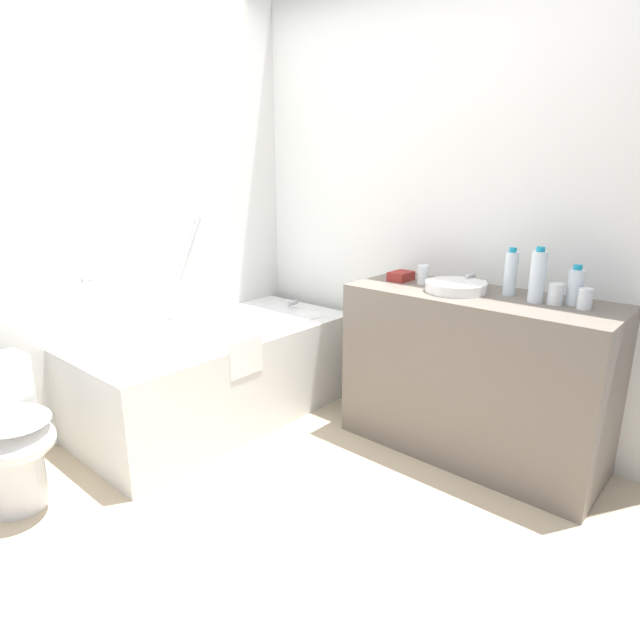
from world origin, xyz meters
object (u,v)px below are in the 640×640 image
at_px(water_bottle_1, 575,287).
at_px(drinking_glass_1, 556,294).
at_px(drinking_glass_0, 423,274).
at_px(drinking_glass_2, 585,299).
at_px(bathtub, 219,370).
at_px(sink_faucet, 472,280).
at_px(water_bottle_2, 511,273).
at_px(toilet, 5,435).
at_px(water_bottle_0, 538,276).
at_px(amenity_basket, 401,276).
at_px(sink_basin, 456,287).

relative_size(water_bottle_1, drinking_glass_1, 1.89).
xyz_separation_m(water_bottle_1, drinking_glass_0, (-0.05, 0.76, -0.03)).
bearing_deg(drinking_glass_2, drinking_glass_0, 90.22).
bearing_deg(bathtub, sink_faucet, -57.06).
bearing_deg(water_bottle_2, toilet, 142.54).
relative_size(toilet, drinking_glass_2, 7.07).
relative_size(water_bottle_0, drinking_glass_0, 2.52).
bearing_deg(amenity_basket, drinking_glass_0, -88.33).
distance_m(sink_faucet, drinking_glass_1, 0.48).
distance_m(water_bottle_2, drinking_glass_1, 0.25).
bearing_deg(drinking_glass_1, water_bottle_0, 101.00).
height_order(toilet, drinking_glass_2, drinking_glass_2).
height_order(toilet, drinking_glass_1, drinking_glass_1).
relative_size(bathtub, amenity_basket, 11.71).
relative_size(water_bottle_0, amenity_basket, 1.86).
bearing_deg(water_bottle_0, toilet, 138.74).
distance_m(drinking_glass_0, drinking_glass_1, 0.69).
xyz_separation_m(bathtub, sink_basin, (0.60, -1.21, 0.59)).
xyz_separation_m(sink_basin, drinking_glass_0, (0.06, 0.23, 0.03)).
xyz_separation_m(water_bottle_2, drinking_glass_0, (-0.06, 0.46, -0.06)).
bearing_deg(water_bottle_2, water_bottle_1, -90.33).
bearing_deg(water_bottle_1, water_bottle_2, 89.67).
distance_m(water_bottle_2, drinking_glass_2, 0.37).
bearing_deg(sink_basin, toilet, 145.52).
xyz_separation_m(water_bottle_0, drinking_glass_1, (0.02, -0.08, -0.07)).
xyz_separation_m(sink_faucet, water_bottle_0, (-0.14, -0.38, 0.09)).
height_order(sink_faucet, water_bottle_1, water_bottle_1).
distance_m(toilet, water_bottle_2, 2.46).
bearing_deg(water_bottle_0, sink_faucet, 70.49).
distance_m(sink_faucet, water_bottle_2, 0.25).
bearing_deg(sink_faucet, drinking_glass_1, -104.34).
bearing_deg(amenity_basket, water_bottle_1, -86.31).
bearing_deg(water_bottle_0, drinking_glass_0, 89.09).
height_order(sink_basin, drinking_glass_2, drinking_glass_2).
distance_m(sink_faucet, drinking_glass_0, 0.26).
xyz_separation_m(sink_basin, water_bottle_1, (0.11, -0.53, 0.06)).
relative_size(drinking_glass_1, drinking_glass_2, 1.05).
bearing_deg(sink_faucet, water_bottle_1, -97.66).
xyz_separation_m(toilet, amenity_basket, (1.83, -0.85, 0.55)).
relative_size(sink_basin, water_bottle_1, 1.65).
distance_m(sink_basin, water_bottle_2, 0.27).
bearing_deg(bathtub, sink_basin, -63.70).
xyz_separation_m(bathtub, drinking_glass_1, (0.67, -1.68, 0.62)).
bearing_deg(drinking_glass_2, water_bottle_2, 81.81).
xyz_separation_m(drinking_glass_0, drinking_glass_1, (0.01, -0.69, -0.00)).
bearing_deg(amenity_basket, toilet, 155.04).
bearing_deg(toilet, drinking_glass_1, 44.77).
height_order(water_bottle_0, drinking_glass_2, water_bottle_0).
xyz_separation_m(sink_basin, water_bottle_2, (0.12, -0.23, 0.08)).
xyz_separation_m(water_bottle_0, amenity_basket, (0.01, 0.75, -0.10)).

